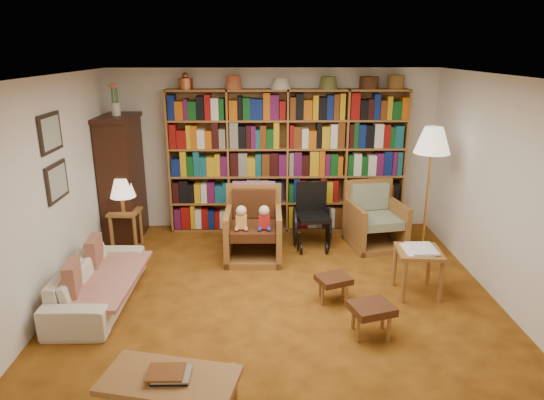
{
  "coord_description": "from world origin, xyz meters",
  "views": [
    {
      "loc": [
        -0.17,
        -4.97,
        2.78
      ],
      "look_at": [
        -0.07,
        0.6,
        1.03
      ],
      "focal_mm": 32.0,
      "sensor_mm": 36.0,
      "label": 1
    }
  ],
  "objects_px": {
    "sofa": "(98,282)",
    "side_table_papers": "(418,258)",
    "wheelchair": "(312,217)",
    "coffee_table": "(170,383)",
    "side_table_lamp": "(125,220)",
    "armchair_sage": "(374,221)",
    "footstool_a": "(334,281)",
    "armchair_leather": "(254,228)",
    "footstool_b": "(372,310)",
    "floor_lamp": "(432,146)"
  },
  "relations": [
    {
      "from": "side_table_lamp",
      "to": "side_table_papers",
      "type": "height_order",
      "value": "side_table_papers"
    },
    {
      "from": "wheelchair",
      "to": "footstool_b",
      "type": "relative_size",
      "value": 1.88
    },
    {
      "from": "wheelchair",
      "to": "coffee_table",
      "type": "height_order",
      "value": "wheelchair"
    },
    {
      "from": "side_table_lamp",
      "to": "coffee_table",
      "type": "distance_m",
      "value": 3.69
    },
    {
      "from": "wheelchair",
      "to": "side_table_papers",
      "type": "distance_m",
      "value": 1.89
    },
    {
      "from": "armchair_leather",
      "to": "footstool_b",
      "type": "distance_m",
      "value": 2.36
    },
    {
      "from": "side_table_papers",
      "to": "floor_lamp",
      "type": "bearing_deg",
      "value": 69.11
    },
    {
      "from": "side_table_papers",
      "to": "coffee_table",
      "type": "xyz_separation_m",
      "value": [
        -2.51,
        -2.0,
        -0.12
      ]
    },
    {
      "from": "wheelchair",
      "to": "sofa",
      "type": "bearing_deg",
      "value": -147.14
    },
    {
      "from": "side_table_papers",
      "to": "coffee_table",
      "type": "bearing_deg",
      "value": -141.48
    },
    {
      "from": "floor_lamp",
      "to": "footstool_a",
      "type": "distance_m",
      "value": 2.33
    },
    {
      "from": "sofa",
      "to": "side_table_papers",
      "type": "distance_m",
      "value": 3.68
    },
    {
      "from": "armchair_leather",
      "to": "footstool_a",
      "type": "height_order",
      "value": "armchair_leather"
    },
    {
      "from": "sofa",
      "to": "coffee_table",
      "type": "bearing_deg",
      "value": -147.8
    },
    {
      "from": "footstool_b",
      "to": "wheelchair",
      "type": "bearing_deg",
      "value": 98.65
    },
    {
      "from": "footstool_a",
      "to": "footstool_b",
      "type": "distance_m",
      "value": 0.76
    },
    {
      "from": "armchair_sage",
      "to": "floor_lamp",
      "type": "distance_m",
      "value": 1.4
    },
    {
      "from": "side_table_lamp",
      "to": "floor_lamp",
      "type": "bearing_deg",
      "value": -4.29
    },
    {
      "from": "wheelchair",
      "to": "side_table_papers",
      "type": "bearing_deg",
      "value": -55.15
    },
    {
      "from": "side_table_papers",
      "to": "coffee_table",
      "type": "distance_m",
      "value": 3.21
    },
    {
      "from": "floor_lamp",
      "to": "armchair_leather",
      "type": "bearing_deg",
      "value": 179.53
    },
    {
      "from": "sofa",
      "to": "side_table_lamp",
      "type": "distance_m",
      "value": 1.6
    },
    {
      "from": "side_table_papers",
      "to": "footstool_b",
      "type": "xyz_separation_m",
      "value": [
        -0.72,
        -0.85,
        -0.18
      ]
    },
    {
      "from": "armchair_sage",
      "to": "floor_lamp",
      "type": "height_order",
      "value": "floor_lamp"
    },
    {
      "from": "wheelchair",
      "to": "coffee_table",
      "type": "distance_m",
      "value": 3.83
    },
    {
      "from": "floor_lamp",
      "to": "side_table_papers",
      "type": "relative_size",
      "value": 3.05
    },
    {
      "from": "armchair_leather",
      "to": "wheelchair",
      "type": "relative_size",
      "value": 1.07
    },
    {
      "from": "floor_lamp",
      "to": "footstool_b",
      "type": "xyz_separation_m",
      "value": [
        -1.16,
        -2.0,
        -1.27
      ]
    },
    {
      "from": "armchair_sage",
      "to": "side_table_papers",
      "type": "bearing_deg",
      "value": -84.03
    },
    {
      "from": "side_table_lamp",
      "to": "floor_lamp",
      "type": "xyz_separation_m",
      "value": [
        4.21,
        -0.32,
        1.13
      ]
    },
    {
      "from": "side_table_papers",
      "to": "coffee_table",
      "type": "height_order",
      "value": "side_table_papers"
    },
    {
      "from": "sofa",
      "to": "armchair_leather",
      "type": "bearing_deg",
      "value": -52.94
    },
    {
      "from": "floor_lamp",
      "to": "side_table_papers",
      "type": "height_order",
      "value": "floor_lamp"
    },
    {
      "from": "wheelchair",
      "to": "coffee_table",
      "type": "relative_size",
      "value": 0.83
    },
    {
      "from": "side_table_lamp",
      "to": "wheelchair",
      "type": "relative_size",
      "value": 0.61
    },
    {
      "from": "side_table_papers",
      "to": "footstool_b",
      "type": "distance_m",
      "value": 1.13
    },
    {
      "from": "sofa",
      "to": "wheelchair",
      "type": "bearing_deg",
      "value": -56.66
    },
    {
      "from": "armchair_leather",
      "to": "coffee_table",
      "type": "xyz_separation_m",
      "value": [
        -0.58,
        -3.17,
        -0.05
      ]
    },
    {
      "from": "side_table_lamp",
      "to": "armchair_sage",
      "type": "distance_m",
      "value": 3.61
    },
    {
      "from": "wheelchair",
      "to": "floor_lamp",
      "type": "bearing_deg",
      "value": -14.65
    },
    {
      "from": "footstool_a",
      "to": "side_table_lamp",
      "type": "bearing_deg",
      "value": 149.81
    },
    {
      "from": "floor_lamp",
      "to": "side_table_papers",
      "type": "bearing_deg",
      "value": -110.89
    },
    {
      "from": "armchair_leather",
      "to": "wheelchair",
      "type": "height_order",
      "value": "armchair_leather"
    },
    {
      "from": "side_table_lamp",
      "to": "footstool_a",
      "type": "xyz_separation_m",
      "value": [
        2.77,
        -1.61,
        -0.17
      ]
    },
    {
      "from": "wheelchair",
      "to": "coffee_table",
      "type": "xyz_separation_m",
      "value": [
        -1.43,
        -3.55,
        -0.07
      ]
    },
    {
      "from": "wheelchair",
      "to": "footstool_a",
      "type": "relative_size",
      "value": 2.07
    },
    {
      "from": "footstool_a",
      "to": "footstool_b",
      "type": "bearing_deg",
      "value": -68.35
    },
    {
      "from": "wheelchair",
      "to": "armchair_leather",
      "type": "bearing_deg",
      "value": -155.88
    },
    {
      "from": "side_table_lamp",
      "to": "footstool_a",
      "type": "relative_size",
      "value": 1.27
    },
    {
      "from": "floor_lamp",
      "to": "coffee_table",
      "type": "height_order",
      "value": "floor_lamp"
    }
  ]
}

